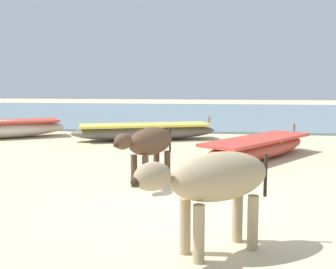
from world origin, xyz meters
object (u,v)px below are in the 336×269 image
Objects in this scene: fishing_boat_2 at (258,147)px; cow_adult_dun at (215,181)px; fishing_boat_1 at (145,131)px; cow_second_adult_dark at (149,144)px.

fishing_boat_2 is 5.89m from cow_adult_dun.
cow_adult_dun is at bearing -93.89° from fishing_boat_1.
fishing_boat_1 is at bearing 84.10° from fishing_boat_2.
cow_adult_dun is 3.11m from cow_second_adult_dark.
fishing_boat_2 is 2.64× the size of cow_adult_dun.
cow_second_adult_dark is at bearing -103.82° from cow_adult_dun.
cow_second_adult_dark reaches higher than fishing_boat_1.
fishing_boat_1 is 3.16× the size of cow_adult_dun.
cow_adult_dun is at bearing 50.08° from cow_second_adult_dark.
cow_adult_dun reaches higher than fishing_boat_1.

